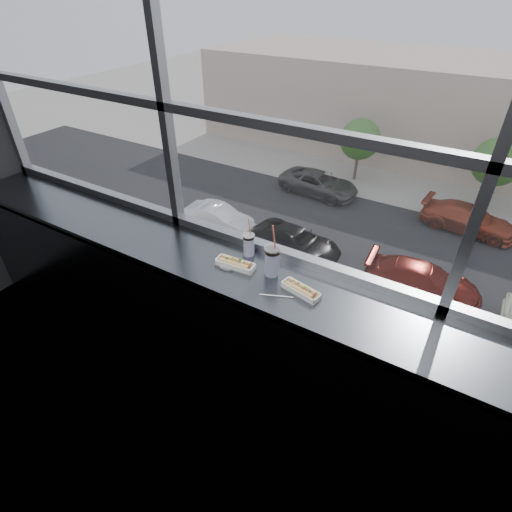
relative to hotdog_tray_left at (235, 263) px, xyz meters
The scene contains 23 objects.
wall_back_lower 0.70m from the hotdog_tray_left, 43.76° to the left, with size 6.00×6.00×0.00m, color black.
window_glass 1.24m from the hotdog_tray_left, 45.80° to the left, with size 6.00×6.00×0.00m, color silver.
window_mullions 1.24m from the hotdog_tray_left, 43.76° to the left, with size 6.00×0.08×2.40m, color gray, non-canonical shape.
counter 0.29m from the hotdog_tray_left, ahead, with size 6.00×0.55×0.06m, color #5B5F64.
counter_fascia 0.69m from the hotdog_tray_left, 42.43° to the right, with size 6.00×0.04×1.04m, color #5B5F64.
hotdog_tray_left is the anchor object (origin of this frame).
hotdog_tray_right 0.50m from the hotdog_tray_left, ahead, with size 0.27×0.14×0.06m.
soda_cup_left 0.18m from the hotdog_tray_left, 89.23° to the left, with size 0.08×0.08×0.31m.
soda_cup_right 0.27m from the hotdog_tray_left, 13.25° to the left, with size 0.11×0.11×0.39m.
loose_straw 0.40m from the hotdog_tray_left, 18.27° to the right, with size 0.01×0.01×0.21m, color white.
wrapper 0.06m from the hotdog_tray_left, 137.10° to the right, with size 0.11×0.08×0.03m, color silver.
plaza_ground 45.42m from the hotdog_tray_left, 89.63° to the left, with size 120.00×120.00×0.00m, color gray.
plaza_near 14.13m from the hotdog_tray_left, 87.77° to the left, with size 50.00×14.00×0.04m, color gray.
street_asphalt 23.61m from the hotdog_tray_left, 89.20° to the left, with size 80.00×10.00×0.06m, color black.
far_sidewalk 30.76m from the hotdog_tray_left, 89.43° to the left, with size 80.00×6.00×0.04m, color gray.
far_building 39.13m from the hotdog_tray_left, 89.58° to the left, with size 50.00×14.00×8.00m, color #BBA391.
car_near_a 23.27m from the hotdog_tray_left, 127.42° to the left, with size 6.20×2.58×2.07m, color silver.
car_far_b 26.67m from the hotdog_tray_left, 86.54° to the left, with size 6.72×2.80×2.24m, color #9B331E.
car_far_a 28.09m from the hotdog_tray_left, 110.20° to the left, with size 6.62×2.76×2.21m, color #393939.
car_near_b 20.84m from the hotdog_tray_left, 112.95° to the left, with size 6.10×2.54×2.03m, color black.
car_near_c 19.61m from the hotdog_tray_left, 88.84° to the left, with size 6.72×2.80×2.24m, color #5B110C.
tree_left 30.54m from the hotdog_tray_left, 104.80° to the left, with size 3.11×3.11×4.87m.
tree_center 29.64m from the hotdog_tray_left, 85.95° to the left, with size 3.25×3.25×5.09m.
Camera 1 is at (0.95, -0.55, 2.72)m, focal length 28.00 mm.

